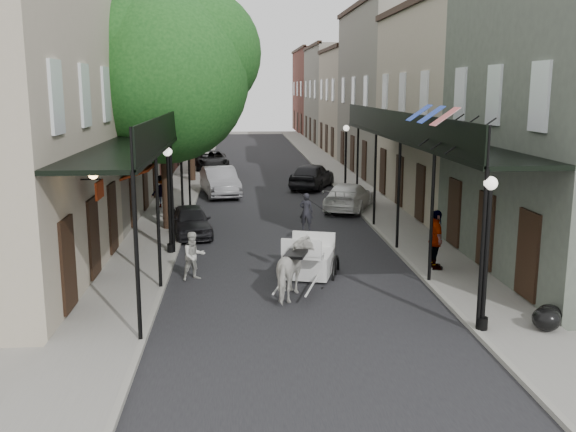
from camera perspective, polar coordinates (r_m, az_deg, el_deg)
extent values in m
plane|color=gray|center=(17.29, 1.42, -8.35)|extent=(140.00, 140.00, 0.00)
cube|color=black|center=(36.69, -1.75, 2.25)|extent=(8.00, 90.00, 0.01)
cube|color=gray|center=(36.79, -9.56, 2.21)|extent=(2.20, 90.00, 0.12)
cube|color=gray|center=(37.25, 5.96, 2.42)|extent=(2.20, 90.00, 0.12)
cube|color=tan|center=(46.70, -13.17, 10.39)|extent=(5.00, 80.00, 10.50)
cube|color=slate|center=(47.32, 8.26, 10.58)|extent=(5.00, 80.00, 10.50)
cube|color=black|center=(23.49, -12.63, 6.64)|extent=(2.20, 18.00, 0.12)
cube|color=black|center=(23.33, -10.11, 7.93)|extent=(0.06, 18.00, 1.00)
cylinder|color=black|center=(14.85, -13.31, -3.43)|extent=(0.10, 0.10, 4.00)
cylinder|color=black|center=(22.61, -10.27, 1.75)|extent=(0.10, 0.10, 4.00)
cylinder|color=black|center=(30.50, -8.79, 4.26)|extent=(0.10, 0.10, 4.00)
cube|color=black|center=(24.20, 11.69, 6.81)|extent=(2.20, 18.00, 0.12)
cube|color=black|center=(23.89, 9.29, 8.04)|extent=(0.06, 18.00, 1.00)
cylinder|color=black|center=(15.72, 16.90, -2.79)|extent=(0.10, 0.10, 4.00)
cylinder|color=black|center=(23.20, 9.80, 2.01)|extent=(0.10, 0.10, 4.00)
cylinder|color=black|center=(30.94, 6.20, 4.43)|extent=(0.10, 0.10, 4.00)
cylinder|color=#382619|center=(26.51, -10.77, 4.88)|extent=(0.44, 0.44, 5.60)
sphere|color=#164617|center=(26.35, -11.04, 11.98)|extent=(6.80, 6.80, 6.80)
sphere|color=#164617|center=(26.86, -8.01, 14.20)|extent=(5.10, 5.10, 5.10)
cylinder|color=#382619|center=(40.42, -8.62, 6.74)|extent=(0.44, 0.44, 5.04)
sphere|color=#164617|center=(40.29, -8.75, 10.91)|extent=(6.00, 6.00, 6.00)
sphere|color=#164617|center=(40.82, -7.01, 12.22)|extent=(4.50, 4.50, 4.50)
cylinder|color=black|center=(16.30, 16.85, -9.10)|extent=(0.28, 0.28, 0.30)
cylinder|color=black|center=(15.83, 17.17, -3.84)|extent=(0.12, 0.12, 3.40)
sphere|color=white|center=(15.47, 17.57, 2.79)|extent=(0.32, 0.32, 0.32)
cylinder|color=black|center=(23.00, -10.35, -2.80)|extent=(0.28, 0.28, 0.30)
cylinder|color=black|center=(22.67, -10.49, 1.00)|extent=(0.12, 0.12, 3.40)
sphere|color=white|center=(22.42, -10.66, 5.65)|extent=(0.32, 0.32, 0.32)
cylinder|color=black|center=(35.11, 5.10, 2.23)|extent=(0.28, 0.28, 0.30)
cylinder|color=black|center=(34.90, 5.15, 4.75)|extent=(0.12, 0.12, 3.40)
sphere|color=white|center=(34.73, 5.20, 7.78)|extent=(0.32, 0.32, 0.32)
imported|color=beige|center=(18.01, 0.64, -4.78)|extent=(1.41, 2.12, 1.65)
torus|color=black|center=(20.96, 0.02, -3.03)|extent=(0.45, 1.26, 1.29)
torus|color=black|center=(20.69, 4.47, -3.25)|extent=(0.45, 1.26, 1.29)
torus|color=black|center=(19.68, -0.26, -4.89)|extent=(0.26, 0.66, 0.67)
torus|color=black|center=(19.46, 3.31, -5.10)|extent=(0.26, 0.66, 0.67)
cube|color=silver|center=(20.51, 2.14, -2.12)|extent=(1.85, 2.12, 0.70)
cube|color=silver|center=(19.39, 1.61, -1.39)|extent=(1.31, 0.87, 0.12)
cube|color=silver|center=(19.09, 1.48, -0.68)|extent=(1.18, 0.44, 0.50)
imported|color=black|center=(19.27, 1.63, 0.41)|extent=(0.47, 0.37, 1.12)
imported|color=#B2B1A7|center=(19.90, -8.38, -3.54)|extent=(0.91, 0.83, 1.51)
imported|color=gray|center=(31.59, -11.17, 2.18)|extent=(1.13, 0.85, 1.55)
imported|color=gray|center=(20.90, 13.02, -2.07)|extent=(0.52, 1.14, 1.91)
imported|color=black|center=(25.79, -8.61, -0.42)|extent=(2.04, 3.79, 1.22)
imported|color=gray|center=(35.18, -6.07, 3.07)|extent=(2.47, 4.93, 1.55)
imported|color=black|center=(46.31, -6.81, 4.94)|extent=(2.71, 5.12, 1.37)
imported|color=silver|center=(31.04, 5.43, 1.73)|extent=(3.35, 4.86, 1.31)
imported|color=black|center=(37.51, 2.16, 3.62)|extent=(3.38, 4.81, 1.52)
ellipsoid|color=black|center=(16.67, 21.99, -8.48)|extent=(0.68, 0.68, 0.58)
ellipsoid|color=black|center=(17.20, 22.22, -8.08)|extent=(0.59, 0.59, 0.47)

